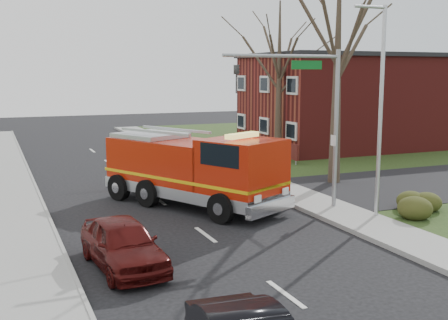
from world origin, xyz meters
name	(u,v)px	position (x,y,z in m)	size (l,w,h in m)	color
ground	(206,235)	(0.00, 0.00, 0.00)	(120.00, 120.00, 0.00)	black
sidewalk_right	(348,216)	(6.20, 0.00, 0.07)	(2.40, 80.00, 0.15)	gray
sidewalk_left	(26,254)	(-6.20, 0.00, 0.07)	(2.40, 80.00, 0.15)	gray
brick_building	(351,101)	(19.00, 18.00, 3.66)	(15.40, 10.40, 7.25)	maroon
health_center_sign	(290,151)	(10.50, 12.50, 0.88)	(0.12, 2.00, 1.40)	#481310
hedge_corner	(420,203)	(9.00, -1.00, 0.58)	(2.80, 2.00, 0.90)	#2C3413
bare_tree_near	(338,41)	(9.50, 6.00, 7.41)	(6.00, 6.00, 12.00)	#32261E
bare_tree_far	(279,63)	(11.00, 15.00, 6.49)	(5.25, 5.25, 10.50)	#32261E
traffic_signal_mast	(310,101)	(5.21, 1.50, 4.71)	(5.29, 0.18, 6.80)	gray
streetlight_pole	(380,106)	(7.14, -0.50, 4.55)	(1.48, 0.16, 8.40)	#B7BABF
fire_engine	(194,171)	(1.15, 4.39, 1.56)	(6.43, 8.92, 3.44)	#A91B07
parked_car_maroon	(123,244)	(-3.52, -2.27, 0.76)	(1.79, 4.46, 1.52)	#450C0B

